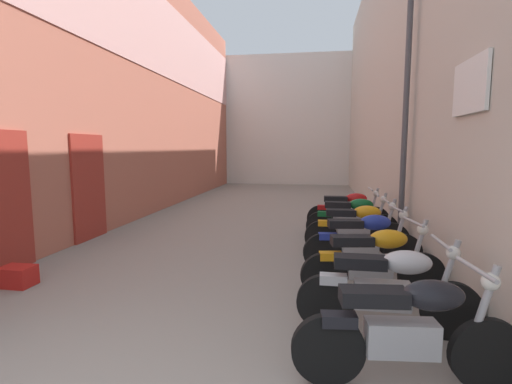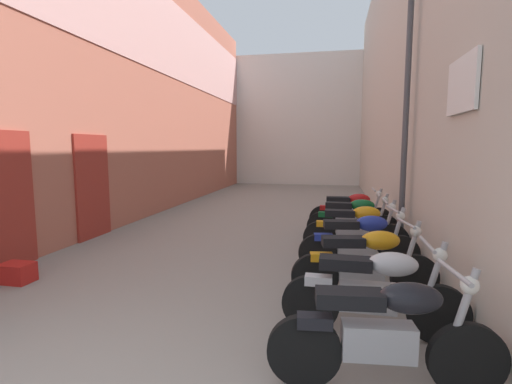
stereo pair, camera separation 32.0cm
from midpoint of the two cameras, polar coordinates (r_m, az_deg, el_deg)
ground_plane at (r=8.92m, az=0.46°, el=-5.69°), size 34.05×34.05×0.00m
building_left at (r=11.80m, az=-14.60°, el=15.27°), size 0.45×18.05×7.36m
building_right at (r=10.87m, az=21.43°, el=16.76°), size 0.45×18.05×7.80m
building_far_end at (r=20.70m, az=6.94°, el=10.65°), size 9.41×2.00×6.67m
motorcycle_nearest at (r=3.33m, az=21.96°, el=-19.11°), size 1.85×0.58×1.04m
motorcycle_second at (r=4.13m, az=19.71°, el=-13.87°), size 1.85×0.58×1.04m
motorcycle_third at (r=5.02m, az=18.15°, el=-10.09°), size 1.84×0.58×1.04m
motorcycle_fourth at (r=6.05m, az=16.98°, el=-7.18°), size 1.84×0.58×1.04m
motorcycle_fifth at (r=6.97m, az=16.24°, el=-5.32°), size 1.85×0.58×1.04m
motorcycle_sixth at (r=7.87m, az=15.69°, el=-3.92°), size 1.85×0.58×1.04m
motorcycle_seventh at (r=8.77m, az=15.26°, el=-2.83°), size 1.85×0.58×1.04m
plastic_crate at (r=6.40m, az=-31.42°, el=-10.46°), size 0.44×0.32×0.28m
street_lamp at (r=7.18m, az=22.48°, el=13.31°), size 0.79×0.18×4.81m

